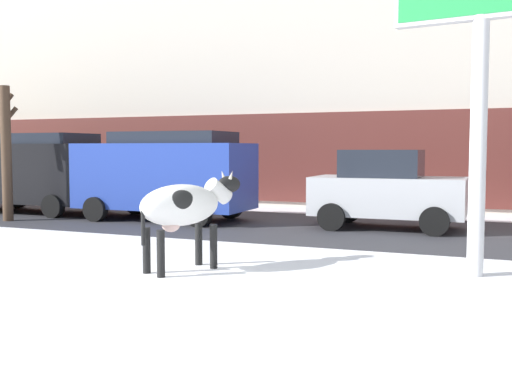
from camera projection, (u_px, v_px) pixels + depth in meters
ground_plane at (161, 307)px, 7.12m from camera, size 120.00×120.00×0.00m
road_strip at (332, 228)px, 14.16m from camera, size 60.00×5.60×0.01m
building_facade at (391, 14)px, 20.42m from camera, size 44.00×6.10×13.00m
cow_holstein at (184, 206)px, 9.22m from camera, size 1.19×1.89×1.54m
car_black_van at (34, 171)px, 17.64m from camera, size 4.63×2.18×2.32m
car_blue_van at (165, 173)px, 15.75m from camera, size 4.63×2.18×2.32m
car_silver_hatchback at (387, 189)px, 14.08m from camera, size 3.53×1.97×1.86m
pedestrian_far_left at (78, 178)px, 20.85m from camera, size 0.36×0.24×1.73m
bare_tree_right_lot at (6, 150)px, 15.55m from camera, size 0.62×0.67×3.51m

